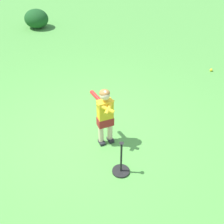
# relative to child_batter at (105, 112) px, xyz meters

# --- Properties ---
(ground_plane) EXTENTS (40.00, 40.00, 0.00)m
(ground_plane) POSITION_rel_child_batter_xyz_m (-0.42, 0.01, -0.65)
(ground_plane) COLOR #519942
(child_batter) EXTENTS (0.55, 0.41, 1.08)m
(child_batter) POSITION_rel_child_batter_xyz_m (0.00, 0.00, 0.00)
(child_batter) COLOR #232328
(child_batter) RESTS_ON ground
(play_ball_midfield) EXTENTS (0.07, 0.07, 0.07)m
(play_ball_midfield) POSITION_rel_child_batter_xyz_m (1.42, 3.40, -0.61)
(play_ball_midfield) COLOR yellow
(play_ball_midfield) RESTS_ON ground
(batting_tee) EXTENTS (0.28, 0.28, 0.62)m
(batting_tee) POSITION_rel_child_batter_xyz_m (0.51, -0.57, -0.55)
(batting_tee) COLOR black
(batting_tee) RESTS_ON ground
(shrub_left_background) EXTENTS (0.79, 0.73, 0.61)m
(shrub_left_background) POSITION_rel_child_batter_xyz_m (-4.32, 4.29, -0.35)
(shrub_left_background) COLOR #194C1E
(shrub_left_background) RESTS_ON ground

